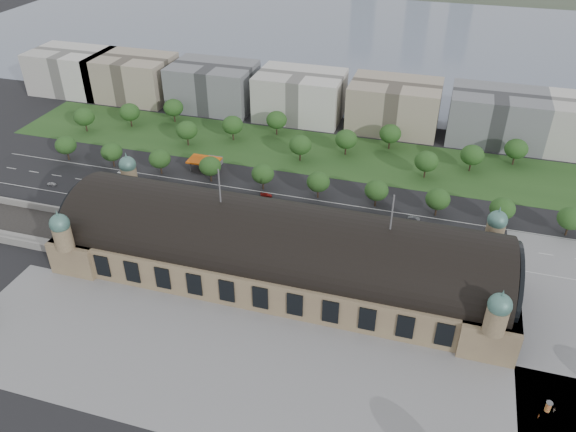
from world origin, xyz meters
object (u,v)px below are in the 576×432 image
(parked_car_2, at_px, (182,218))
(parked_car_4, at_px, (187,214))
(parked_car_6, at_px, (219,223))
(advertising_column, at_px, (548,407))
(bus_mid, at_px, (334,233))
(petrol_station, at_px, (209,161))
(traffic_car_2, at_px, (181,198))
(bus_east, at_px, (400,236))
(traffic_car_3, at_px, (266,195))
(parked_car_0, at_px, (165,216))
(pedestrian_2, at_px, (554,410))
(parked_car_5, at_px, (201,221))
(pedestrian_1, at_px, (539,416))
(traffic_car_5, at_px, (414,218))
(parked_car_3, at_px, (163,209))
(traffic_car_4, at_px, (356,231))
(bus_west, at_px, (308,226))
(traffic_car_0, at_px, (52,184))
(parked_car_1, at_px, (141,206))
(traffic_car_1, at_px, (129,180))

(parked_car_2, bearing_deg, parked_car_4, 139.05)
(parked_car_6, relative_size, advertising_column, 1.36)
(bus_mid, relative_size, advertising_column, 3.66)
(petrol_station, height_order, traffic_car_2, petrol_station)
(bus_east, bearing_deg, traffic_car_2, 92.67)
(traffic_car_3, distance_m, parked_car_0, 42.70)
(traffic_car_3, distance_m, pedestrian_2, 132.61)
(parked_car_5, xyz_separation_m, bus_east, (75.16, 10.31, 1.02))
(parked_car_6, distance_m, advertising_column, 127.13)
(parked_car_5, distance_m, pedestrian_1, 132.46)
(traffic_car_5, xyz_separation_m, parked_car_3, (-97.17, -21.91, -0.06))
(traffic_car_2, height_order, traffic_car_4, traffic_car_4)
(bus_west, distance_m, pedestrian_2, 103.16)
(traffic_car_4, distance_m, parked_car_6, 52.79)
(parked_car_5, relative_size, pedestrian_2, 2.69)
(petrol_station, height_order, bus_mid, petrol_station)
(advertising_column, xyz_separation_m, pedestrian_1, (-2.37, -3.11, -0.84))
(bus_east, bearing_deg, parked_car_0, 101.61)
(parked_car_0, distance_m, parked_car_4, 8.75)
(traffic_car_4, height_order, parked_car_2, parked_car_2)
(traffic_car_0, bearing_deg, bus_mid, 92.50)
(parked_car_3, distance_m, pedestrian_1, 150.31)
(parked_car_2, relative_size, parked_car_4, 1.25)
(traffic_car_5, bearing_deg, parked_car_3, 100.07)
(traffic_car_0, bearing_deg, traffic_car_2, 98.88)
(traffic_car_3, relative_size, parked_car_1, 0.95)
(traffic_car_4, height_order, bus_west, bus_west)
(parked_car_4, xyz_separation_m, parked_car_5, (7.58, -3.31, -0.02))
(advertising_column, bearing_deg, petrol_station, 144.06)
(traffic_car_0, bearing_deg, parked_car_2, 86.69)
(parked_car_6, bearing_deg, bus_mid, 59.28)
(traffic_car_1, distance_m, parked_car_1, 23.74)
(parked_car_0, height_order, advertising_column, advertising_column)
(traffic_car_5, relative_size, pedestrian_1, 2.91)
(traffic_car_0, height_order, parked_car_0, parked_car_0)
(parked_car_5, bearing_deg, traffic_car_1, -151.61)
(bus_mid, relative_size, pedestrian_1, 7.06)
(parked_car_1, xyz_separation_m, bus_east, (103.22, 7.20, 0.95))
(traffic_car_3, bearing_deg, traffic_car_4, -115.56)
(traffic_car_1, height_order, parked_car_0, parked_car_0)
(traffic_car_1, bearing_deg, petrol_station, -50.27)
(traffic_car_0, xyz_separation_m, advertising_column, (195.19, -63.61, 0.99))
(traffic_car_5, distance_m, parked_car_0, 97.85)
(petrol_station, bearing_deg, traffic_car_2, -90.01)
(traffic_car_0, relative_size, bus_mid, 0.34)
(parked_car_3, height_order, parked_car_6, parked_car_3)
(parked_car_5, relative_size, bus_west, 0.43)
(petrol_station, xyz_separation_m, traffic_car_0, (-58.80, -35.28, -2.25))
(petrol_station, distance_m, parked_car_5, 46.20)
(traffic_car_1, distance_m, parked_car_5, 48.50)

